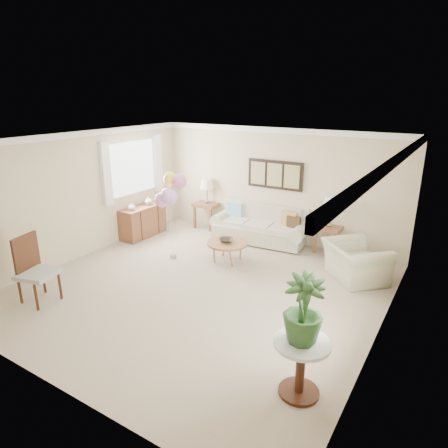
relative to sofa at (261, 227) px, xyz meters
The scene contains 18 objects.
ground_plane 2.71m from the sofa, 86.36° to the right, with size 6.00×6.00×0.00m, color tan.
room_shell 2.90m from the sofa, 88.65° to the right, with size 6.04×6.04×2.60m.
wall_art_triptych 1.26m from the sofa, 58.48° to the left, with size 1.35×0.06×0.65m.
sofa is the anchor object (origin of this frame).
end_table_left 1.65m from the sofa, behind, with size 0.61×0.55×0.66m.
end_table_right 1.56m from the sofa, ahead, with size 0.55×0.50×0.60m.
lamp_left 1.82m from the sofa, behind, with size 0.35×0.35×0.62m.
lamp_right 1.72m from the sofa, ahead, with size 0.36×0.36×0.64m.
coffee_table 1.44m from the sofa, 91.72° to the right, with size 0.84×0.84×0.43m.
decor_bowl 1.45m from the sofa, 92.96° to the right, with size 0.28×0.28×0.07m, color #2D2924.
armchair 2.55m from the sofa, 20.36° to the right, with size 1.07×0.93×0.69m, color beige.
side_table 5.03m from the sofa, 58.06° to the right, with size 0.65×0.65×0.70m.
potted_plant 5.07m from the sofa, 58.19° to the right, with size 0.44×0.44×0.79m, color #274C20.
accent_chair 4.89m from the sofa, 112.92° to the right, with size 0.67×0.67×1.13m.
credenza 2.85m from the sofa, 155.40° to the right, with size 0.46×1.20×0.74m.
vase_white 3.04m from the sofa, 148.95° to the right, with size 0.17×0.17×0.17m, color silver.
vase_sage 2.79m from the sofa, 159.23° to the right, with size 0.20×0.20×0.20m, color #9CAF93.
balloon_cluster 2.47m from the sofa, 119.95° to the right, with size 0.58×0.49×1.82m.
Camera 1 is at (3.75, -5.25, 3.32)m, focal length 32.00 mm.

